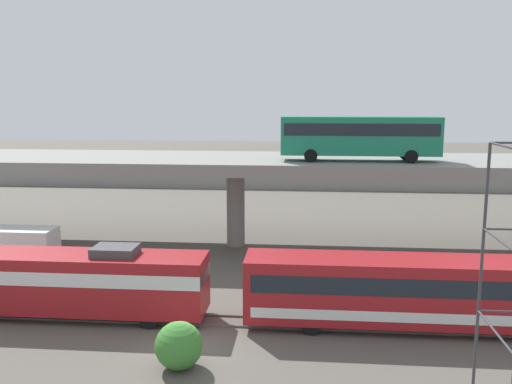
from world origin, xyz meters
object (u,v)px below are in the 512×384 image
transit_bus_on_overpass (360,134)px  parked_car_4 (198,165)px  parked_car_2 (164,167)px  train_coach_lead (436,291)px  parked_car_1 (78,164)px  service_truck_west (12,247)px  parked_car_0 (334,165)px  train_locomotive (59,279)px  parked_car_3 (113,163)px

transit_bus_on_overpass → parked_car_4: transit_bus_on_overpass is taller
transit_bus_on_overpass → parked_car_2: (-24.39, 34.55, -7.18)m
train_coach_lead → parked_car_1: bearing=-51.3°
service_truck_west → parked_car_1: (-12.97, 43.03, 0.68)m
service_truck_west → parked_car_4: (5.24, 43.45, 0.68)m
parked_car_4 → parked_car_0: bearing=4.7°
train_locomotive → train_coach_lead: (20.82, -0.00, -0.02)m
parked_car_0 → parked_car_2: same height
parked_car_0 → parked_car_1: 38.30m
service_truck_west → parked_car_3: (-8.34, 45.19, 0.68)m
parked_car_3 → parked_car_1: bearing=-154.9°
parked_car_1 → parked_car_2: bearing=-9.5°
train_locomotive → parked_car_2: size_ratio=3.83×
parked_car_2 → parked_car_3: size_ratio=1.05×
parked_car_4 → service_truck_west: bearing=-96.9°
parked_car_1 → service_truck_west: bearing=-73.2°
parked_car_2 → parked_car_4: (4.51, 2.71, 0.00)m
service_truck_west → parked_car_1: parked_car_1 is taller
parked_car_2 → train_locomotive: bearing=97.6°
train_locomotive → service_truck_west: 10.82m
transit_bus_on_overpass → parked_car_2: bearing=125.2°
parked_car_0 → parked_car_1: same height
train_locomotive → train_coach_lead: bearing=-180.0°
transit_bus_on_overpass → parked_car_0: bearing=89.8°
service_truck_west → train_locomotive: bearing=131.8°
parked_car_2 → service_truck_west: bearing=89.0°
service_truck_west → parked_car_3: size_ratio=1.68×
transit_bus_on_overpass → parked_car_3: size_ratio=2.97×
train_coach_lead → train_locomotive: bearing=0.0°
parked_car_0 → parked_car_1: size_ratio=1.13×
parked_car_2 → parked_car_4: 5.26m
train_locomotive → parked_car_0: (18.07, 53.15, 0.12)m
train_locomotive → parked_car_3: 55.47m
parked_car_0 → parked_car_3: bearing=179.8°
parked_car_1 → parked_car_2: size_ratio=0.96×
parked_car_1 → parked_car_4: bearing=1.3°
transit_bus_on_overpass → parked_car_4: 42.84m
parked_car_0 → parked_car_2: (-24.54, -4.35, -0.00)m
parked_car_3 → parked_car_0: bearing=-0.2°
parked_car_1 → parked_car_3: (4.63, 2.16, -0.00)m
service_truck_west → parked_car_3: parked_car_3 is taller
parked_car_2 → parked_car_3: same height
parked_car_1 → parked_car_3: 5.11m
parked_car_1 → parked_car_3: same height
parked_car_4 → parked_car_2: bearing=-149.0°
train_locomotive → transit_bus_on_overpass: transit_bus_on_overpass is taller
parked_car_0 → parked_car_4: (-20.03, -1.64, -0.00)m
parked_car_0 → parked_car_3: same height
parked_car_0 → parked_car_2: bearing=-169.9°
transit_bus_on_overpass → parked_car_3: 51.89m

